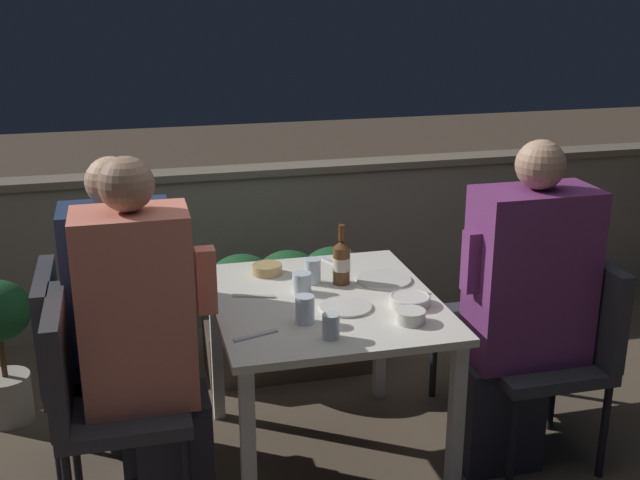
# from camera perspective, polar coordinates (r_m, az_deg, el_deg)

# --- Properties ---
(ground_plane) EXTENTS (16.00, 16.00, 0.00)m
(ground_plane) POSITION_cam_1_polar(r_m,az_deg,el_deg) (3.52, 0.31, -15.26)
(ground_plane) COLOR brown
(parapet_wall) EXTENTS (9.00, 0.18, 0.92)m
(parapet_wall) POSITION_cam_1_polar(r_m,az_deg,el_deg) (4.66, -4.33, -0.25)
(parapet_wall) COLOR gray
(parapet_wall) RESTS_ON ground_plane
(dining_table) EXTENTS (0.87, 0.99, 0.73)m
(dining_table) POSITION_cam_1_polar(r_m,az_deg,el_deg) (3.21, 0.32, -5.72)
(dining_table) COLOR silver
(dining_table) RESTS_ON ground_plane
(planter_hedge) EXTENTS (0.87, 0.47, 0.63)m
(planter_hedge) POSITION_cam_1_polar(r_m,az_deg,el_deg) (4.09, -2.15, -4.60)
(planter_hedge) COLOR brown
(planter_hedge) RESTS_ON ground_plane
(chair_left_near) EXTENTS (0.47, 0.46, 0.88)m
(chair_left_near) POSITION_cam_1_polar(r_m,az_deg,el_deg) (3.03, -15.78, -10.18)
(chair_left_near) COLOR #333338
(chair_left_near) RESTS_ON ground_plane
(person_coral_top) EXTENTS (0.48, 0.26, 1.38)m
(person_coral_top) POSITION_cam_1_polar(r_m,az_deg,el_deg) (2.95, -12.19, -7.16)
(person_coral_top) COLOR #282833
(person_coral_top) RESTS_ON ground_plane
(chair_left_far) EXTENTS (0.47, 0.46, 0.88)m
(chair_left_far) POSITION_cam_1_polar(r_m,az_deg,el_deg) (3.31, -16.65, -7.71)
(chair_left_far) COLOR #333338
(chair_left_far) RESTS_ON ground_plane
(person_navy_jumper) EXTENTS (0.49, 0.26, 1.31)m
(person_navy_jumper) POSITION_cam_1_polar(r_m,az_deg,el_deg) (3.25, -13.33, -5.46)
(person_navy_jumper) COLOR #282833
(person_navy_jumper) RESTS_ON ground_plane
(chair_right_near) EXTENTS (0.47, 0.46, 0.88)m
(chair_right_near) POSITION_cam_1_polar(r_m,az_deg,el_deg) (3.44, 16.85, -6.72)
(chair_right_near) COLOR #333338
(chair_right_near) RESTS_ON ground_plane
(person_purple_stripe) EXTENTS (0.52, 0.26, 1.37)m
(person_purple_stripe) POSITION_cam_1_polar(r_m,az_deg,el_deg) (3.29, 14.10, -4.83)
(person_purple_stripe) COLOR #282833
(person_purple_stripe) RESTS_ON ground_plane
(chair_right_far) EXTENTS (0.47, 0.46, 0.88)m
(chair_right_far) POSITION_cam_1_polar(r_m,az_deg,el_deg) (3.73, 13.77, -4.44)
(chair_right_far) COLOR #333338
(chair_right_far) RESTS_ON ground_plane
(beer_bottle) EXTENTS (0.07, 0.07, 0.25)m
(beer_bottle) POSITION_cam_1_polar(r_m,az_deg,el_deg) (3.29, 1.54, -1.53)
(beer_bottle) COLOR brown
(beer_bottle) RESTS_ON dining_table
(plate_0) EXTENTS (0.23, 0.23, 0.01)m
(plate_0) POSITION_cam_1_polar(r_m,az_deg,el_deg) (3.36, 4.56, -2.82)
(plate_0) COLOR silver
(plate_0) RESTS_ON dining_table
(plate_1) EXTENTS (0.20, 0.20, 0.01)m
(plate_1) POSITION_cam_1_polar(r_m,az_deg,el_deg) (3.08, 1.83, -4.78)
(plate_1) COLOR silver
(plate_1) RESTS_ON dining_table
(bowl_0) EXTENTS (0.13, 0.13, 0.04)m
(bowl_0) POSITION_cam_1_polar(r_m,az_deg,el_deg) (3.43, -3.78, -2.03)
(bowl_0) COLOR tan
(bowl_0) RESTS_ON dining_table
(bowl_1) EXTENTS (0.11, 0.11, 0.05)m
(bowl_1) POSITION_cam_1_polar(r_m,az_deg,el_deg) (2.97, 6.45, -5.35)
(bowl_1) COLOR silver
(bowl_1) RESTS_ON dining_table
(bowl_2) EXTENTS (0.16, 0.16, 0.04)m
(bowl_2) POSITION_cam_1_polar(r_m,az_deg,el_deg) (3.13, 6.41, -4.24)
(bowl_2) COLOR silver
(bowl_2) RESTS_ON dining_table
(glass_cup_0) EXTENTS (0.07, 0.07, 0.10)m
(glass_cup_0) POSITION_cam_1_polar(r_m,az_deg,el_deg) (2.94, -1.08, -4.95)
(glass_cup_0) COLOR silver
(glass_cup_0) RESTS_ON dining_table
(glass_cup_1) EXTENTS (0.07, 0.07, 0.11)m
(glass_cup_1) POSITION_cam_1_polar(r_m,az_deg,el_deg) (3.31, -0.52, -2.22)
(glass_cup_1) COLOR silver
(glass_cup_1) RESTS_ON dining_table
(glass_cup_2) EXTENTS (0.06, 0.06, 0.09)m
(glass_cup_2) POSITION_cam_1_polar(r_m,az_deg,el_deg) (2.82, 0.79, -6.15)
(glass_cup_2) COLOR silver
(glass_cup_2) RESTS_ON dining_table
(glass_cup_3) EXTENTS (0.08, 0.08, 0.08)m
(glass_cup_3) POSITION_cam_1_polar(r_m,az_deg,el_deg) (3.21, -1.31, -3.07)
(glass_cup_3) COLOR silver
(glass_cup_3) RESTS_ON dining_table
(fork_0) EXTENTS (0.17, 0.07, 0.01)m
(fork_0) POSITION_cam_1_polar(r_m,az_deg,el_deg) (2.86, -4.59, -6.78)
(fork_0) COLOR silver
(fork_0) RESTS_ON dining_table
(fork_1) EXTENTS (0.17, 0.07, 0.01)m
(fork_1) POSITION_cam_1_polar(r_m,az_deg,el_deg) (3.20, -4.77, -4.00)
(fork_1) COLOR silver
(fork_1) RESTS_ON dining_table
(fork_2) EXTENTS (0.09, 0.16, 0.01)m
(fork_2) POSITION_cam_1_polar(r_m,az_deg,el_deg) (3.54, 1.08, -1.68)
(fork_2) COLOR silver
(fork_2) RESTS_ON dining_table
(potted_plant) EXTENTS (0.30, 0.30, 0.68)m
(potted_plant) POSITION_cam_1_polar(r_m,az_deg,el_deg) (3.86, -21.82, -6.44)
(potted_plant) COLOR #B2A899
(potted_plant) RESTS_ON ground_plane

